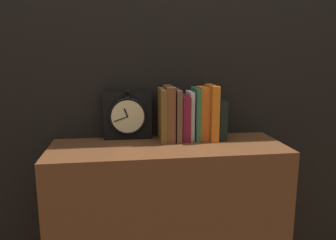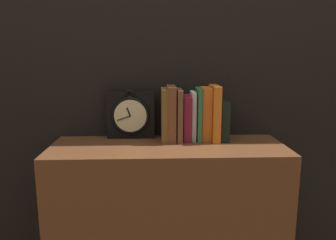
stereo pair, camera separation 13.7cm
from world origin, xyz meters
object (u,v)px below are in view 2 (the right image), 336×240
at_px(book_slot1_brown, 171,113).
at_px(book_slot3_maroon, 187,118).
at_px(book_slot4_white, 193,116).
at_px(book_slot7_orange, 214,113).
at_px(book_slot8_black, 223,120).
at_px(book_slot0_brown, 164,115).
at_px(book_slot5_green, 198,114).
at_px(book_slot6_orange, 205,113).
at_px(clock, 131,115).
at_px(book_slot2_brown, 179,115).

xyz_separation_m(book_slot1_brown, book_slot3_maroon, (0.07, 0.00, -0.02)).
distance_m(book_slot4_white, book_slot7_orange, 0.10).
bearing_deg(book_slot8_black, book_slot1_brown, -179.47).
bearing_deg(book_slot7_orange, book_slot0_brown, 179.45).
distance_m(book_slot5_green, book_slot6_orange, 0.03).
bearing_deg(book_slot8_black, book_slot6_orange, 173.52).
height_order(book_slot5_green, book_slot6_orange, book_slot6_orange).
bearing_deg(book_slot4_white, book_slot8_black, -4.00).
distance_m(book_slot0_brown, book_slot6_orange, 0.19).
bearing_deg(book_slot4_white, book_slot5_green, -18.81).
distance_m(clock, book_slot2_brown, 0.22).
bearing_deg(book_slot1_brown, book_slot6_orange, 4.08).
distance_m(book_slot5_green, book_slot8_black, 0.11).
xyz_separation_m(book_slot3_maroon, book_slot6_orange, (0.08, 0.01, 0.02)).
distance_m(book_slot5_green, book_slot7_orange, 0.07).
relative_size(book_slot3_maroon, book_slot6_orange, 0.85).
xyz_separation_m(book_slot0_brown, book_slot5_green, (0.15, 0.01, 0.00)).
bearing_deg(book_slot0_brown, book_slot6_orange, 3.86).
relative_size(book_slot4_white, book_slot7_orange, 0.88).
xyz_separation_m(book_slot4_white, book_slot5_green, (0.02, -0.01, 0.01)).
relative_size(book_slot0_brown, book_slot7_orange, 0.95).
distance_m(book_slot3_maroon, book_slot7_orange, 0.13).
bearing_deg(book_slot0_brown, book_slot1_brown, 2.77).
xyz_separation_m(clock, book_slot6_orange, (0.34, -0.03, 0.01)).
bearing_deg(book_slot5_green, book_slot1_brown, -178.31).
bearing_deg(book_slot0_brown, book_slot2_brown, -1.16).
relative_size(book_slot6_orange, book_slot8_black, 1.33).
height_order(book_slot3_maroon, book_slot8_black, book_slot3_maroon).
height_order(book_slot0_brown, book_slot1_brown, book_slot1_brown).
relative_size(clock, book_slot7_orange, 0.92).
bearing_deg(book_slot8_black, clock, 174.21).
xyz_separation_m(clock, book_slot1_brown, (0.18, -0.04, 0.01)).
distance_m(book_slot0_brown, book_slot3_maroon, 0.10).
xyz_separation_m(book_slot6_orange, book_slot8_black, (0.08, -0.01, -0.03)).
height_order(book_slot0_brown, book_slot5_green, same).
xyz_separation_m(clock, book_slot2_brown, (0.22, -0.05, 0.01)).
height_order(clock, book_slot3_maroon, clock).
xyz_separation_m(book_slot1_brown, book_slot2_brown, (0.04, -0.00, -0.01)).
relative_size(book_slot0_brown, book_slot6_orange, 0.99).
xyz_separation_m(book_slot0_brown, book_slot4_white, (0.13, 0.01, -0.01)).
xyz_separation_m(book_slot0_brown, book_slot6_orange, (0.19, 0.01, 0.00)).
distance_m(book_slot1_brown, book_slot8_black, 0.24).
relative_size(book_slot1_brown, book_slot8_black, 1.37).
bearing_deg(clock, book_slot4_white, -6.64).
height_order(book_slot1_brown, book_slot6_orange, book_slot1_brown).
distance_m(book_slot3_maroon, book_slot6_orange, 0.09).
bearing_deg(clock, book_slot6_orange, -5.62).
bearing_deg(book_slot7_orange, book_slot6_orange, 159.23).
bearing_deg(book_slot5_green, book_slot8_black, -0.74).
bearing_deg(book_slot1_brown, book_slot5_green, 1.69).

